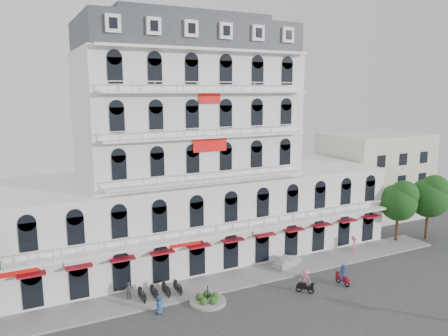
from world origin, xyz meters
TOP-DOWN VIEW (x-y plane):
  - ground at (0.00, 0.00)m, footprint 120.00×120.00m
  - sidewalk at (0.00, 9.00)m, footprint 53.00×4.00m
  - main_building at (0.00, 18.00)m, footprint 45.00×15.00m
  - flank_building_east at (30.00, 20.00)m, footprint 14.00×10.00m
  - traffic_island at (-3.00, 6.00)m, footprint 3.20×3.20m
  - parked_scooter_row at (-6.35, 8.80)m, footprint 4.40×1.80m
  - tree_east_inner at (24.05, 9.98)m, footprint 4.40×4.37m
  - tree_east_outer at (28.05, 8.98)m, footprint 4.65×4.65m
  - parked_car at (7.76, 9.50)m, footprint 4.11×2.75m
  - rider_east at (9.90, 3.56)m, footprint 0.59×1.70m
  - rider_center at (5.68, 3.80)m, footprint 1.29×1.32m
  - pedestrian_left at (-7.34, 6.07)m, footprint 0.88×0.68m
  - pedestrian_mid at (-8.96, 9.50)m, footprint 1.01×0.48m
  - pedestrian_right at (16.75, 9.50)m, footprint 1.41×1.07m

SIDE VIEW (x-z plane):
  - ground at x=0.00m, z-range 0.00..0.00m
  - parked_scooter_row at x=-6.35m, z-range -0.55..0.55m
  - sidewalk at x=0.00m, z-range 0.00..0.16m
  - traffic_island at x=-3.00m, z-range -0.54..1.06m
  - parked_car at x=7.76m, z-range 0.00..1.30m
  - pedestrian_left at x=-7.34m, z-range 0.00..1.60m
  - pedestrian_mid at x=-8.96m, z-range 0.00..1.68m
  - pedestrian_right at x=16.75m, z-range 0.00..1.94m
  - rider_east at x=9.90m, z-range -0.02..2.06m
  - rider_center at x=5.68m, z-range 0.06..2.28m
  - tree_east_inner at x=24.05m, z-range 1.43..9.00m
  - tree_east_outer at x=28.05m, z-range 1.52..9.58m
  - flank_building_east at x=30.00m, z-range 0.00..12.00m
  - main_building at x=0.00m, z-range -2.94..22.86m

